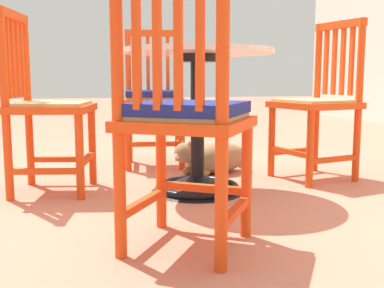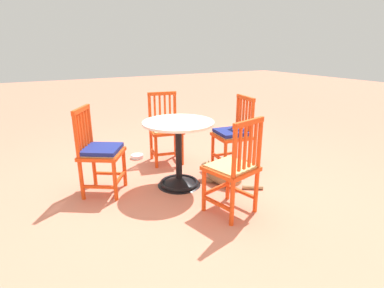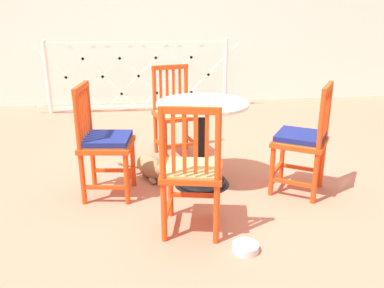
% 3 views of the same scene
% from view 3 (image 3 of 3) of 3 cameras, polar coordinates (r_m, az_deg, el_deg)
% --- Properties ---
extents(ground_plane, '(24.00, 24.00, 0.00)m').
position_cam_3_polar(ground_plane, '(3.45, 2.19, -6.37)').
color(ground_plane, '#C6755B').
extents(building_wall_backdrop, '(10.00, 0.20, 2.80)m').
position_cam_3_polar(building_wall_backdrop, '(6.52, -2.54, 18.27)').
color(building_wall_backdrop, silver).
rests_on(building_wall_backdrop, ground_plane).
extents(lattice_fence_panel, '(2.98, 0.06, 1.03)m').
position_cam_3_polar(lattice_fence_panel, '(5.97, -7.56, 9.52)').
color(lattice_fence_panel, silver).
rests_on(lattice_fence_panel, ground_plane).
extents(cafe_table, '(0.76, 0.76, 0.73)m').
position_cam_3_polar(cafe_table, '(3.43, 1.43, -1.34)').
color(cafe_table, black).
rests_on(cafe_table, ground_plane).
extents(orange_chair_tucked_in, '(0.55, 0.55, 0.91)m').
position_cam_3_polar(orange_chair_tucked_in, '(3.37, 15.37, 0.48)').
color(orange_chair_tucked_in, '#D64214').
rests_on(orange_chair_tucked_in, ground_plane).
extents(orange_chair_at_corner, '(0.48, 0.48, 0.91)m').
position_cam_3_polar(orange_chair_at_corner, '(4.09, -2.41, 4.20)').
color(orange_chair_at_corner, '#D64214').
rests_on(orange_chair_at_corner, ground_plane).
extents(orange_chair_facing_out, '(0.45, 0.45, 0.91)m').
position_cam_3_polar(orange_chair_facing_out, '(3.27, -12.28, 0.16)').
color(orange_chair_facing_out, '#D64214').
rests_on(orange_chair_facing_out, ground_plane).
extents(orange_chair_near_fence, '(0.47, 0.47, 0.91)m').
position_cam_3_polar(orange_chair_near_fence, '(2.66, -0.03, -4.04)').
color(orange_chair_near_fence, '#D64214').
rests_on(orange_chair_near_fence, ground_plane).
extents(tabby_cat, '(0.49, 0.63, 0.23)m').
position_cam_3_polar(tabby_cat, '(3.66, -5.69, -3.30)').
color(tabby_cat, '#8E704C').
rests_on(tabby_cat, ground_plane).
extents(pet_water_bowl, '(0.17, 0.17, 0.05)m').
position_cam_3_polar(pet_water_bowl, '(2.66, 7.56, -14.30)').
color(pet_water_bowl, silver).
rests_on(pet_water_bowl, ground_plane).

